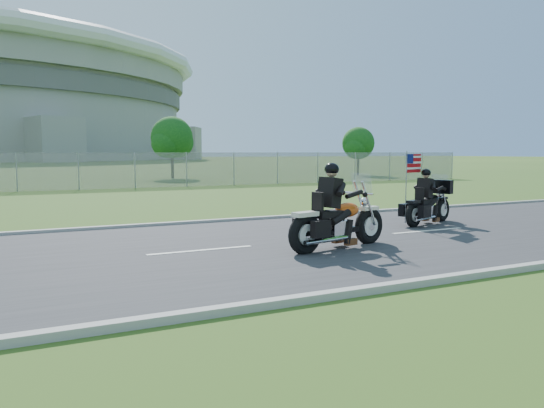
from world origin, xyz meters
name	(u,v)px	position (x,y,z in m)	size (l,w,h in m)	color
ground	(288,245)	(0.00, 0.00, 0.00)	(420.00, 420.00, 0.00)	#294816
road	(288,244)	(0.00, 0.00, 0.02)	(120.00, 8.00, 0.04)	#28282B
curb_north	(221,221)	(0.00, 4.05, 0.05)	(120.00, 0.18, 0.12)	#9E9B93
curb_south	(416,283)	(0.00, -4.05, 0.05)	(120.00, 0.18, 0.12)	#9E9B93
fence	(17,172)	(-5.00, 20.00, 1.00)	(60.00, 0.03, 2.00)	gray
tree_fence_near	(172,140)	(6.04, 30.04, 2.97)	(3.52, 3.28, 4.75)	#382316
tree_fence_far	(358,145)	(22.04, 28.03, 2.64)	(3.08, 2.87, 4.20)	#382316
motorcycle_lead	(337,223)	(0.60, -1.01, 0.57)	(2.68, 1.04, 1.82)	black
motorcycle_follow	(428,206)	(4.93, 1.00, 0.54)	(2.26, 1.15, 1.96)	black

